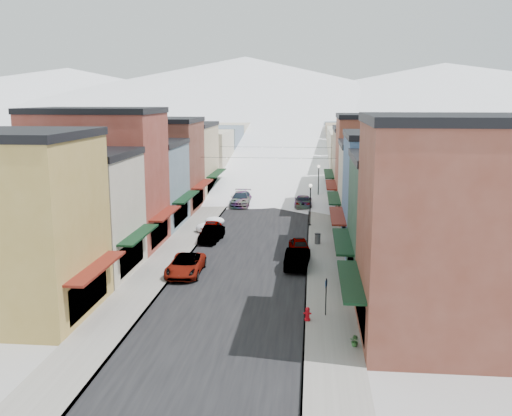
% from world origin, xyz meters
% --- Properties ---
extents(ground, '(600.00, 600.00, 0.00)m').
position_xyz_m(ground, '(0.00, 0.00, 0.00)').
color(ground, gray).
rests_on(ground, ground).
extents(road, '(10.00, 160.00, 0.01)m').
position_xyz_m(road, '(0.00, 60.00, 0.01)').
color(road, black).
rests_on(road, ground).
extents(sidewalk_left, '(3.20, 160.00, 0.15)m').
position_xyz_m(sidewalk_left, '(-6.60, 60.00, 0.07)').
color(sidewalk_left, gray).
rests_on(sidewalk_left, ground).
extents(sidewalk_right, '(3.20, 160.00, 0.15)m').
position_xyz_m(sidewalk_right, '(6.60, 60.00, 0.07)').
color(sidewalk_right, gray).
rests_on(sidewalk_right, ground).
extents(curb_left, '(0.10, 160.00, 0.15)m').
position_xyz_m(curb_left, '(-5.05, 60.00, 0.07)').
color(curb_left, slate).
rests_on(curb_left, ground).
extents(curb_right, '(0.10, 160.00, 0.15)m').
position_xyz_m(curb_right, '(5.05, 60.00, 0.07)').
color(curb_right, slate).
rests_on(curb_right, ground).
extents(bldg_l_yellow, '(11.30, 8.70, 11.50)m').
position_xyz_m(bldg_l_yellow, '(-13.19, 4.00, 5.76)').
color(bldg_l_yellow, '#AD8B3F').
rests_on(bldg_l_yellow, ground).
extents(bldg_l_cream, '(11.30, 8.20, 9.50)m').
position_xyz_m(bldg_l_cream, '(-13.19, 12.50, 4.76)').
color(bldg_l_cream, '#BFB29A').
rests_on(bldg_l_cream, ground).
extents(bldg_l_brick_near, '(12.30, 8.20, 12.50)m').
position_xyz_m(bldg_l_brick_near, '(-13.69, 20.50, 6.26)').
color(bldg_l_brick_near, maroon).
rests_on(bldg_l_brick_near, ground).
extents(bldg_l_grayblue, '(11.30, 9.20, 9.00)m').
position_xyz_m(bldg_l_grayblue, '(-13.19, 29.00, 4.51)').
color(bldg_l_grayblue, slate).
rests_on(bldg_l_grayblue, ground).
extents(bldg_l_brick_far, '(13.30, 9.20, 11.00)m').
position_xyz_m(bldg_l_brick_far, '(-14.19, 38.00, 5.51)').
color(bldg_l_brick_far, brown).
rests_on(bldg_l_brick_far, ground).
extents(bldg_l_tan, '(11.30, 11.20, 10.00)m').
position_xyz_m(bldg_l_tan, '(-13.19, 48.00, 5.01)').
color(bldg_l_tan, tan).
rests_on(bldg_l_tan, ground).
extents(bldg_r_brick_near, '(12.30, 9.20, 12.50)m').
position_xyz_m(bldg_r_brick_near, '(13.69, 3.00, 6.26)').
color(bldg_r_brick_near, brown).
rests_on(bldg_r_brick_near, ground).
extents(bldg_r_green, '(11.30, 9.20, 9.50)m').
position_xyz_m(bldg_r_green, '(13.19, 12.00, 4.76)').
color(bldg_r_green, '#1D3E2C').
rests_on(bldg_r_green, ground).
extents(bldg_r_blue, '(11.30, 9.20, 10.50)m').
position_xyz_m(bldg_r_blue, '(13.19, 21.00, 5.26)').
color(bldg_r_blue, '#3E608C').
rests_on(bldg_r_blue, ground).
extents(bldg_r_cream, '(12.30, 9.20, 9.00)m').
position_xyz_m(bldg_r_cream, '(13.69, 30.00, 4.51)').
color(bldg_r_cream, beige).
rests_on(bldg_r_cream, ground).
extents(bldg_r_brick_far, '(13.30, 9.20, 11.50)m').
position_xyz_m(bldg_r_brick_far, '(14.19, 39.00, 5.76)').
color(bldg_r_brick_far, brown).
rests_on(bldg_r_brick_far, ground).
extents(bldg_r_tan, '(11.30, 11.20, 9.50)m').
position_xyz_m(bldg_r_tan, '(13.19, 49.00, 4.76)').
color(bldg_r_tan, '#8D765C').
rests_on(bldg_r_tan, ground).
extents(distant_blocks, '(34.00, 55.00, 8.00)m').
position_xyz_m(distant_blocks, '(0.00, 83.00, 4.00)').
color(distant_blocks, gray).
rests_on(distant_blocks, ground).
extents(mountain_ridge, '(670.00, 340.00, 34.00)m').
position_xyz_m(mountain_ridge, '(-19.47, 277.18, 14.36)').
color(mountain_ridge, silver).
rests_on(mountain_ridge, ground).
extents(overhead_cables, '(16.40, 15.04, 0.04)m').
position_xyz_m(overhead_cables, '(0.00, 47.50, 6.20)').
color(overhead_cables, black).
rests_on(overhead_cables, ground).
extents(car_white_suv, '(2.62, 5.47, 1.50)m').
position_xyz_m(car_white_suv, '(-4.20, 13.06, 0.75)').
color(car_white_suv, silver).
rests_on(car_white_suv, ground).
extents(car_silver_sedan, '(2.11, 4.75, 1.59)m').
position_xyz_m(car_silver_sedan, '(-4.30, 24.71, 0.79)').
color(car_silver_sedan, '#ABAEB4').
rests_on(car_silver_sedan, ground).
extents(car_dark_hatch, '(1.96, 4.48, 1.43)m').
position_xyz_m(car_dark_hatch, '(-3.98, 23.28, 0.72)').
color(car_dark_hatch, black).
rests_on(car_dark_hatch, ground).
extents(car_silver_wagon, '(2.50, 5.95, 1.71)m').
position_xyz_m(car_silver_wagon, '(-3.50, 41.61, 0.86)').
color(car_silver_wagon, '#A0A2A8').
rests_on(car_silver_wagon, ground).
extents(car_green_sedan, '(2.04, 5.07, 1.64)m').
position_xyz_m(car_green_sedan, '(4.30, 15.72, 0.82)').
color(car_green_sedan, black).
rests_on(car_green_sedan, ground).
extents(car_gray_suv, '(2.10, 4.13, 1.35)m').
position_xyz_m(car_gray_suv, '(4.30, 20.46, 0.67)').
color(car_gray_suv, gray).
rests_on(car_gray_suv, ground).
extents(car_black_sedan, '(2.16, 5.21, 1.50)m').
position_xyz_m(car_black_sedan, '(4.30, 41.27, 0.75)').
color(car_black_sedan, black).
rests_on(car_black_sedan, ground).
extents(car_lane_silver, '(2.40, 4.69, 1.53)m').
position_xyz_m(car_lane_silver, '(-1.86, 58.06, 0.76)').
color(car_lane_silver, gray).
rests_on(car_lane_silver, ground).
extents(car_lane_white, '(2.91, 5.98, 1.64)m').
position_xyz_m(car_lane_white, '(2.06, 67.36, 0.82)').
color(car_lane_white, silver).
rests_on(car_lane_white, ground).
extents(fire_hydrant, '(0.49, 0.37, 0.84)m').
position_xyz_m(fire_hydrant, '(5.20, 4.41, 0.53)').
color(fire_hydrant, '#B20913').
rests_on(fire_hydrant, sidewalk_right).
extents(parking_sign, '(0.14, 0.31, 2.37)m').
position_xyz_m(parking_sign, '(6.31, 5.34, 1.54)').
color(parking_sign, black).
rests_on(parking_sign, sidewalk_right).
extents(trash_can, '(0.57, 0.57, 0.96)m').
position_xyz_m(trash_can, '(5.95, 22.87, 0.64)').
color(trash_can, '#56585B').
rests_on(trash_can, sidewalk_right).
extents(streetlamp_near, '(0.36, 0.36, 4.39)m').
position_xyz_m(streetlamp_near, '(5.20, 30.56, 2.92)').
color(streetlamp_near, black).
rests_on(streetlamp_near, sidewalk_right).
extents(streetlamp_far, '(0.39, 0.39, 4.70)m').
position_xyz_m(streetlamp_far, '(6.18, 44.95, 3.11)').
color(streetlamp_far, black).
rests_on(streetlamp_far, sidewalk_right).
extents(planter_near, '(0.63, 0.57, 0.60)m').
position_xyz_m(planter_near, '(7.80, 1.00, 0.45)').
color(planter_near, '#347333').
rests_on(planter_near, sidewalk_right).
extents(planter_far, '(0.46, 0.46, 0.61)m').
position_xyz_m(planter_far, '(7.80, 1.00, 0.45)').
color(planter_far, '#305627').
rests_on(planter_far, sidewalk_right).
extents(snow_pile_near, '(2.46, 2.71, 1.04)m').
position_xyz_m(snow_pile_near, '(-4.28, 14.32, 0.50)').
color(snow_pile_near, white).
rests_on(snow_pile_near, ground).
extents(snow_pile_mid, '(2.52, 2.75, 1.07)m').
position_xyz_m(snow_pile_mid, '(-4.88, 26.64, 0.51)').
color(snow_pile_mid, white).
rests_on(snow_pile_mid, ground).
extents(snow_pile_far, '(2.12, 2.51, 0.90)m').
position_xyz_m(snow_pile_far, '(-4.88, 30.31, 0.43)').
color(snow_pile_far, white).
rests_on(snow_pile_far, ground).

